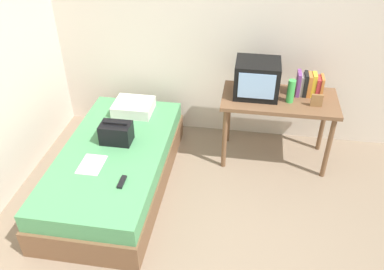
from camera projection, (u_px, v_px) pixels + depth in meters
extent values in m
plane|color=#84705B|center=(203.00, 258.00, 3.36)|extent=(8.00, 8.00, 0.00)
cube|color=beige|center=(231.00, 25.00, 4.24)|extent=(5.20, 0.10, 2.60)
cube|color=brown|center=(116.00, 174.00, 4.04)|extent=(1.00, 2.00, 0.27)
cube|color=#4C935B|center=(114.00, 156.00, 3.92)|extent=(0.97, 1.94, 0.17)
cube|color=brown|center=(280.00, 99.00, 4.07)|extent=(1.16, 0.60, 0.04)
cylinder|color=brown|center=(225.00, 139.00, 4.16)|extent=(0.05, 0.05, 0.71)
cylinder|color=brown|center=(328.00, 148.00, 4.03)|extent=(0.05, 0.05, 0.71)
cylinder|color=brown|center=(228.00, 115.00, 4.55)|extent=(0.05, 0.05, 0.71)
cylinder|color=brown|center=(323.00, 122.00, 4.41)|extent=(0.05, 0.05, 0.71)
cube|color=black|center=(257.00, 78.00, 4.02)|extent=(0.44, 0.38, 0.36)
cube|color=#8CB2E0|center=(256.00, 86.00, 3.86)|extent=(0.35, 0.01, 0.26)
cylinder|color=green|center=(291.00, 91.00, 3.93)|extent=(0.07, 0.07, 0.24)
cube|color=#7A3D89|center=(298.00, 83.00, 4.06)|extent=(0.03, 0.17, 0.24)
cube|color=gray|center=(302.00, 85.00, 4.07)|extent=(0.03, 0.14, 0.21)
cube|color=black|center=(305.00, 84.00, 4.06)|extent=(0.04, 0.15, 0.23)
cube|color=#CC7233|center=(309.00, 85.00, 4.05)|extent=(0.04, 0.16, 0.23)
cube|color=gold|center=(313.00, 84.00, 4.05)|extent=(0.04, 0.13, 0.24)
cube|color=#B72D33|center=(318.00, 86.00, 4.05)|extent=(0.04, 0.15, 0.20)
cube|color=#CC7233|center=(321.00, 86.00, 4.04)|extent=(0.03, 0.17, 0.21)
cube|color=olive|center=(317.00, 101.00, 3.89)|extent=(0.11, 0.02, 0.13)
cube|color=silver|center=(134.00, 107.00, 4.40)|extent=(0.42, 0.36, 0.12)
cube|color=black|center=(116.00, 133.00, 3.92)|extent=(0.30, 0.20, 0.20)
cylinder|color=black|center=(115.00, 123.00, 3.85)|extent=(0.24, 0.02, 0.02)
cube|color=white|center=(92.00, 165.00, 3.67)|extent=(0.21, 0.29, 0.01)
cube|color=black|center=(122.00, 182.00, 3.46)|extent=(0.04, 0.16, 0.02)
cube|color=#B7B7BC|center=(105.00, 135.00, 4.04)|extent=(0.04, 0.14, 0.02)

